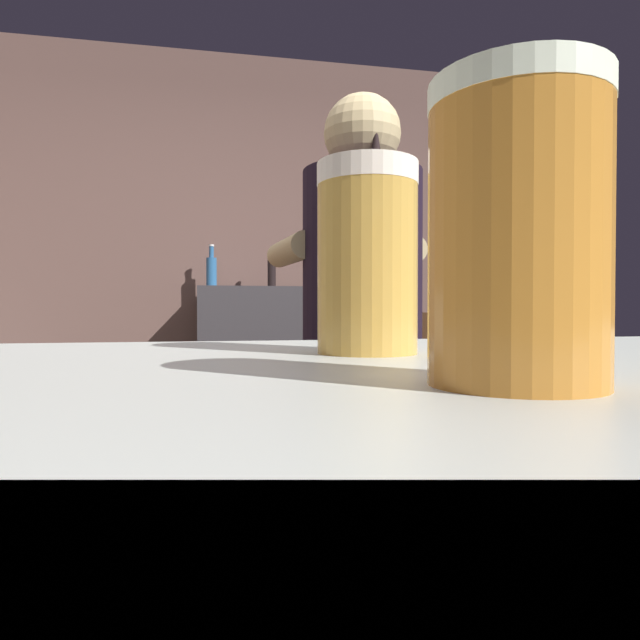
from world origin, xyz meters
name	(u,v)px	position (x,y,z in m)	size (l,w,h in m)	color
wall_back	(238,270)	(0.00, 2.20, 1.35)	(5.20, 0.10, 2.70)	brown
prep_counter	(353,485)	(0.35, 0.63, 0.44)	(2.10, 0.60, 0.88)	brown
back_shelf	(268,390)	(0.16, 1.92, 0.61)	(0.81, 0.36, 1.23)	#373437
bartender	(363,346)	(0.26, 0.17, 0.99)	(0.45, 0.53, 1.71)	#38292E
knife_block	(438,336)	(0.71, 0.69, 0.99)	(0.10, 0.08, 0.29)	olive
mixing_bowl	(172,362)	(-0.30, 0.63, 0.91)	(0.20, 0.20, 0.06)	#CA5431
chefs_knife	(406,366)	(0.54, 0.58, 0.89)	(0.24, 0.03, 0.01)	silver
pint_glass_near	(367,259)	(-0.06, -0.95, 1.13)	(0.07, 0.07, 0.13)	gold
pint_glass_far	(517,235)	(-0.05, -1.13, 1.12)	(0.07, 0.07, 0.12)	orange
bottle_vinegar	(212,271)	(-0.17, 2.01, 1.33)	(0.06, 0.06, 0.26)	#2B5F91
bottle_soy	(309,276)	(0.41, 1.89, 1.30)	(0.06, 0.06, 0.18)	#C7CE78
bottle_hot_sauce	(272,272)	(0.19, 1.96, 1.32)	(0.05, 0.05, 0.24)	black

